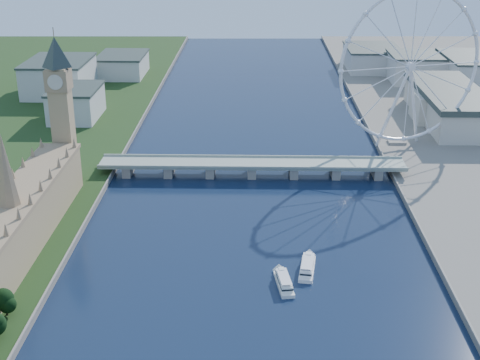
{
  "coord_description": "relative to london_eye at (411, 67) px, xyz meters",
  "views": [
    {
      "loc": [
        2.15,
        -151.24,
        178.45
      ],
      "look_at": [
        -6.54,
        210.0,
        32.2
      ],
      "focal_mm": 50.0,
      "sensor_mm": 36.0,
      "label": 1
    }
  ],
  "objects": [
    {
      "name": "parliament_range",
      "position": [
        -247.98,
        -185.08,
        -49.04
      ],
      "size": [
        24.0,
        200.0,
        70.0
      ],
      "color": "tan",
      "rests_on": "ground"
    },
    {
      "name": "westminster_bridge",
      "position": [
        -119.98,
        -55.08,
        -60.89
      ],
      "size": [
        220.0,
        22.0,
        9.5
      ],
      "color": "gray",
      "rests_on": "ground"
    },
    {
      "name": "city_skyline",
      "position": [
        -80.75,
        205.0,
        -50.56
      ],
      "size": [
        505.0,
        280.0,
        32.0
      ],
      "color": "beige",
      "rests_on": "ground"
    },
    {
      "name": "tour_boat_far",
      "position": [
        -89.55,
        -193.93,
        -67.52
      ],
      "size": [
        11.93,
        30.55,
        6.57
      ],
      "primitive_type": null,
      "rotation": [
        0.0,
        0.0,
        -0.15
      ],
      "color": "white",
      "rests_on": "ground"
    },
    {
      "name": "tour_boat_near",
      "position": [
        -102.49,
        -209.58,
        -67.52
      ],
      "size": [
        11.15,
        28.72,
        6.16
      ],
      "primitive_type": null,
      "rotation": [
        0.0,
        0.0,
        0.15
      ],
      "color": "white",
      "rests_on": "ground"
    },
    {
      "name": "london_eye",
      "position": [
        0.0,
        0.0,
        0.0
      ],
      "size": [
        113.6,
        39.12,
        124.3
      ],
      "color": "silver",
      "rests_on": "ground"
    },
    {
      "name": "big_ben",
      "position": [
        -247.98,
        -77.08,
        -0.95
      ],
      "size": [
        20.02,
        20.02,
        110.0
      ],
      "color": "tan",
      "rests_on": "ground"
    },
    {
      "name": "county_hall",
      "position": [
        55.02,
        74.92,
        -67.52
      ],
      "size": [
        54.0,
        144.0,
        35.0
      ],
      "primitive_type": null,
      "color": "beige",
      "rests_on": "ground"
    }
  ]
}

